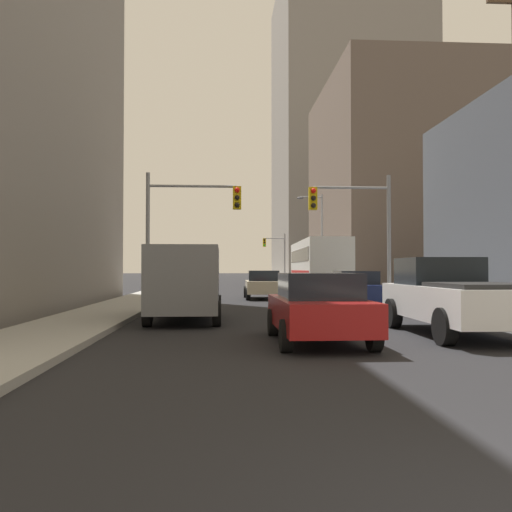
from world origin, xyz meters
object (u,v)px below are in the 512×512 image
Objects in this scene: cargo_van_grey at (186,279)px; traffic_signal_far_right at (275,250)px; pickup_truck_white at (452,297)px; sedan_beige at (263,284)px; traffic_signal_near_right at (354,217)px; sedan_red at (318,307)px; traffic_signal_near_left at (189,215)px; sedan_navy at (355,289)px; city_bus at (318,264)px.

traffic_signal_far_right is (7.75, 50.51, 2.71)m from cargo_van_grey.
pickup_truck_white reaches higher than sedan_beige.
traffic_signal_near_right is at bearing 87.44° from pickup_truck_white.
sedan_red is 14.16m from traffic_signal_near_left.
sedan_beige is 0.71× the size of traffic_signal_near_right.
cargo_van_grey is at bearing -98.72° from traffic_signal_far_right.
sedan_navy is (-0.02, 9.67, -0.16)m from pickup_truck_white.
traffic_signal_near_left is (-3.59, 13.29, 3.30)m from sedan_red.
traffic_signal_far_right reaches higher than cargo_van_grey.
traffic_signal_far_right reaches higher than city_bus.
pickup_truck_white is 7.81m from cargo_van_grey.
traffic_signal_near_left is at bearing -100.87° from traffic_signal_far_right.
cargo_van_grey is 8.82m from sedan_navy.
city_bus is 32.18m from traffic_signal_far_right.
sedan_red is 0.99× the size of sedan_navy.
pickup_truck_white is 0.90× the size of traffic_signal_far_right.
sedan_navy is at bearing 40.38° from cargo_van_grey.
traffic_signal_near_left and traffic_signal_near_right have the same top height.
traffic_signal_far_right is at bearing 81.28° from cargo_van_grey.
sedan_red is at bearing -58.61° from cargo_van_grey.
sedan_beige is (-3.41, 16.23, -0.16)m from pickup_truck_white.
sedan_red is 14.28m from traffic_signal_near_right.
traffic_signal_near_left reaches higher than sedan_navy.
traffic_signal_near_right is (0.56, 2.35, 3.28)m from sedan_navy.
sedan_beige is 6.63m from traffic_signal_near_right.
pickup_truck_white is at bearing -91.08° from traffic_signal_far_right.
sedan_red is at bearing -100.04° from city_bus.
sedan_beige is (3.31, 12.26, -0.52)m from cargo_van_grey.
sedan_red is (-3.53, -1.27, -0.16)m from pickup_truck_white.
city_bus reaches higher than pickup_truck_white.
traffic_signal_near_left is (-3.71, -4.21, 3.30)m from sedan_beige.
traffic_signal_near_right and traffic_signal_far_right have the same top height.
traffic_signal_far_right is (4.44, 38.24, 3.22)m from sedan_beige.
city_bus is 22.40m from pickup_truck_white.
traffic_signal_near_left is (-7.78, -10.34, 2.14)m from city_bus.
cargo_van_grey is 1.23× the size of sedan_beige.
pickup_truck_white is at bearing -89.89° from sedan_navy.
traffic_signal_near_right is at bearing 47.97° from cargo_van_grey.
city_bus is at bearing 79.96° from sedan_red.
traffic_signal_near_right is 42.45m from traffic_signal_far_right.
city_bus is 2.13× the size of pickup_truck_white.
city_bus is 1.93× the size of traffic_signal_near_left.
traffic_signal_far_right reaches higher than pickup_truck_white.
sedan_navy is at bearing -103.28° from traffic_signal_near_right.
cargo_van_grey is 0.87× the size of traffic_signal_near_left.
sedan_beige is at bearing -123.53° from city_bus.
traffic_signal_far_right is at bearing 85.33° from sedan_red.
sedan_beige is at bearing 74.88° from cargo_van_grey.
traffic_signal_near_left is at bearing -126.95° from city_bus.
city_bus is at bearing 86.96° from sedan_navy.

